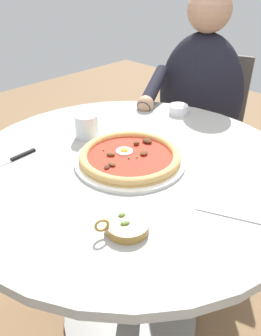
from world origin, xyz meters
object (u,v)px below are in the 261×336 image
(steak_knife, at_px, (15,159))
(diner_person, at_px, (195,134))
(pizza_on_plate, at_px, (130,157))
(fork_utensil, at_px, (235,217))
(ramekin_capers, at_px, (178,109))
(water_glass, at_px, (87,127))
(cafe_chair_diner, at_px, (203,124))
(dining_table, at_px, (130,206))
(olive_pan, at_px, (126,225))

(steak_knife, xyz_separation_m, diner_person, (0.92, -0.05, -0.22))
(pizza_on_plate, xyz_separation_m, fork_utensil, (-0.01, -0.36, -0.02))
(pizza_on_plate, distance_m, ramekin_capers, 0.42)
(water_glass, height_order, fork_utensil, water_glass)
(fork_utensil, bearing_deg, cafe_chair_diner, 36.25)
(steak_knife, relative_size, ramekin_capers, 2.86)
(cafe_chair_diner, bearing_deg, ramekin_capers, -163.33)
(fork_utensil, bearing_deg, diner_person, 39.37)
(water_glass, bearing_deg, pizza_on_plate, -95.09)
(water_glass, relative_size, ramekin_capers, 1.08)
(steak_knife, bearing_deg, diner_person, -3.37)
(water_glass, distance_m, cafe_chair_diner, 0.84)
(steak_knife, relative_size, cafe_chair_diner, 0.24)
(dining_table, bearing_deg, cafe_chair_diner, 16.91)
(pizza_on_plate, distance_m, water_glass, 0.23)
(pizza_on_plate, relative_size, ramekin_capers, 4.51)
(dining_table, xyz_separation_m, olive_pan, (-0.22, -0.20, 0.18))
(dining_table, xyz_separation_m, pizza_on_plate, (0.00, 0.00, 0.19))
(ramekin_capers, bearing_deg, dining_table, -162.85)
(water_glass, xyz_separation_m, olive_pan, (-0.24, -0.43, -0.02))
(ramekin_capers, bearing_deg, cafe_chair_diner, 16.67)
(dining_table, height_order, steak_knife, steak_knife)
(ramekin_capers, xyz_separation_m, cafe_chair_diner, (0.41, 0.12, -0.24))
(ramekin_capers, xyz_separation_m, olive_pan, (-0.62, -0.33, -0.01))
(fork_utensil, relative_size, diner_person, 0.15)
(steak_knife, bearing_deg, water_glass, -8.45)
(diner_person, xyz_separation_m, cafe_chair_diner, (0.14, 0.04, -0.00))
(pizza_on_plate, relative_size, olive_pan, 2.80)
(ramekin_capers, distance_m, diner_person, 0.37)
(steak_knife, distance_m, olive_pan, 0.46)
(steak_knife, distance_m, fork_utensil, 0.66)
(water_glass, xyz_separation_m, cafe_chair_diner, (0.80, 0.02, -0.26))
(dining_table, xyz_separation_m, water_glass, (0.02, 0.22, 0.21))
(fork_utensil, relative_size, cafe_chair_diner, 0.20)
(pizza_on_plate, bearing_deg, cafe_chair_diner, 16.89)
(ramekin_capers, distance_m, olive_pan, 0.70)
(dining_table, bearing_deg, olive_pan, -137.45)
(diner_person, bearing_deg, ramekin_capers, -163.11)
(pizza_on_plate, height_order, steak_knife, pizza_on_plate)
(pizza_on_plate, bearing_deg, steak_knife, 132.02)
(steak_knife, bearing_deg, olive_pan, -88.05)
(pizza_on_plate, bearing_deg, dining_table, -135.36)
(dining_table, height_order, ramekin_capers, ramekin_capers)
(dining_table, xyz_separation_m, ramekin_capers, (0.40, 0.12, 0.19))
(water_glass, height_order, cafe_chair_diner, cafe_chair_diner)
(olive_pan, relative_size, diner_person, 0.10)
(pizza_on_plate, relative_size, cafe_chair_diner, 0.38)
(water_glass, xyz_separation_m, diner_person, (0.66, -0.02, -0.25))
(olive_pan, bearing_deg, cafe_chair_diner, 23.47)
(water_glass, height_order, ramekin_capers, water_glass)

